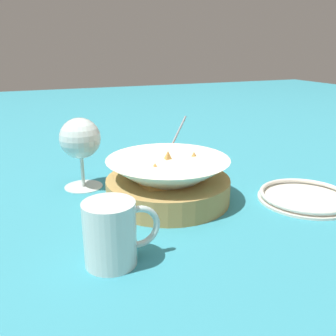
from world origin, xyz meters
TOP-DOWN VIEW (x-y plane):
  - ground_plane at (0.00, 0.00)m, footprint 4.00×4.00m
  - food_basket at (0.02, 0.02)m, footprint 0.23×0.23m
  - sauce_cup at (0.10, 0.21)m, footprint 0.08×0.07m
  - wine_glass at (-0.12, 0.15)m, footprint 0.08×0.08m
  - beer_mug at (-0.13, -0.15)m, footprint 0.11×0.07m
  - side_plate at (0.26, -0.08)m, footprint 0.18×0.18m

SIDE VIEW (x-z plane):
  - ground_plane at x=0.00m, z-range 0.00..0.00m
  - side_plate at x=0.26m, z-range 0.00..0.01m
  - sauce_cup at x=0.10m, z-range -0.04..0.08m
  - food_basket at x=0.02m, z-range -0.01..0.09m
  - beer_mug at x=-0.13m, z-range 0.00..0.09m
  - wine_glass at x=-0.12m, z-range 0.03..0.17m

